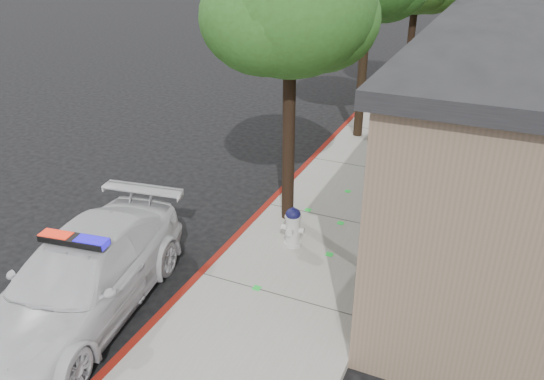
# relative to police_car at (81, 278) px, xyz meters

# --- Properties ---
(ground) EXTENTS (120.00, 120.00, 0.00)m
(ground) POSITION_rel_police_car_xyz_m (1.23, 1.58, -0.69)
(ground) COLOR black
(ground) RESTS_ON ground
(sidewalk) EXTENTS (3.20, 60.00, 0.15)m
(sidewalk) POSITION_rel_police_car_xyz_m (2.83, 4.58, -0.62)
(sidewalk) COLOR gray
(sidewalk) RESTS_ON ground
(red_curb) EXTENTS (0.14, 60.00, 0.16)m
(red_curb) POSITION_rel_police_car_xyz_m (1.29, 4.58, -0.61)
(red_curb) COLOR maroon
(red_curb) RESTS_ON ground
(police_car) EXTENTS (2.62, 4.99, 1.50)m
(police_car) POSITION_rel_police_car_xyz_m (0.00, 0.00, 0.00)
(police_car) COLOR silver
(police_car) RESTS_ON ground
(fire_hydrant) EXTENTS (0.48, 0.41, 0.84)m
(fire_hydrant) POSITION_rel_police_car_xyz_m (2.48, 3.18, -0.12)
(fire_hydrant) COLOR silver
(fire_hydrant) RESTS_ON sidewalk
(street_tree_near) EXTENTS (3.18, 3.27, 5.83)m
(street_tree_near) POSITION_rel_police_car_xyz_m (1.95, 4.20, 3.81)
(street_tree_near) COLOR black
(street_tree_near) RESTS_ON sidewalk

